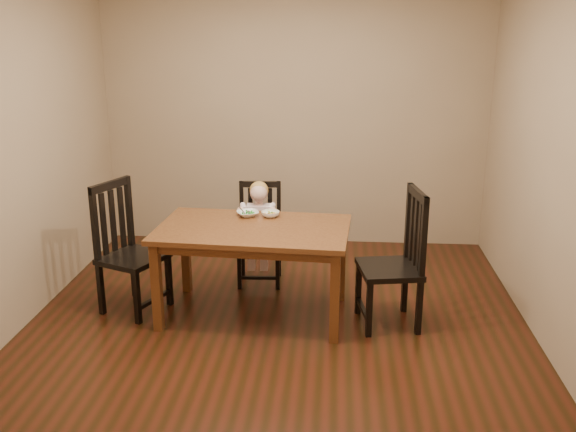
# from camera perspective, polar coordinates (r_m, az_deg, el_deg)

# --- Properties ---
(room) EXTENTS (4.01, 4.01, 2.71)m
(room) POSITION_cam_1_polar(r_m,az_deg,el_deg) (4.80, -1.00, 5.23)
(room) COLOR #3E180D
(room) RESTS_ON ground
(dining_table) EXTENTS (1.57, 1.01, 0.76)m
(dining_table) POSITION_cam_1_polar(r_m,az_deg,el_deg) (5.13, -3.11, -1.91)
(dining_table) COLOR #482610
(dining_table) RESTS_ON room
(chair_child) EXTENTS (0.42, 0.40, 0.92)m
(chair_child) POSITION_cam_1_polar(r_m,az_deg,el_deg) (5.88, -2.53, -1.72)
(chair_child) COLOR black
(chair_child) RESTS_ON room
(chair_left) EXTENTS (0.60, 0.61, 1.09)m
(chair_left) POSITION_cam_1_polar(r_m,az_deg,el_deg) (5.45, -14.06, -2.93)
(chair_left) COLOR black
(chair_left) RESTS_ON room
(chair_right) EXTENTS (0.53, 0.55, 1.10)m
(chair_right) POSITION_cam_1_polar(r_m,az_deg,el_deg) (5.09, 9.62, -4.00)
(chair_right) COLOR black
(chair_right) RESTS_ON room
(toddler) EXTENTS (0.31, 0.38, 0.51)m
(toddler) POSITION_cam_1_polar(r_m,az_deg,el_deg) (5.80, -2.58, -0.64)
(toddler) COLOR silver
(toddler) RESTS_ON chair_child
(bowl_peas) EXTENTS (0.23, 0.23, 0.04)m
(bowl_peas) POSITION_cam_1_polar(r_m,az_deg,el_deg) (5.37, -3.60, 0.21)
(bowl_peas) COLOR white
(bowl_peas) RESTS_ON dining_table
(bowl_veg) EXTENTS (0.17, 0.17, 0.05)m
(bowl_veg) POSITION_cam_1_polar(r_m,az_deg,el_deg) (5.35, -1.57, 0.18)
(bowl_veg) COLOR white
(bowl_veg) RESTS_ON dining_table
(fork) EXTENTS (0.09, 0.12, 0.05)m
(fork) POSITION_cam_1_polar(r_m,az_deg,el_deg) (5.36, -4.07, 0.40)
(fork) COLOR silver
(fork) RESTS_ON bowl_peas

